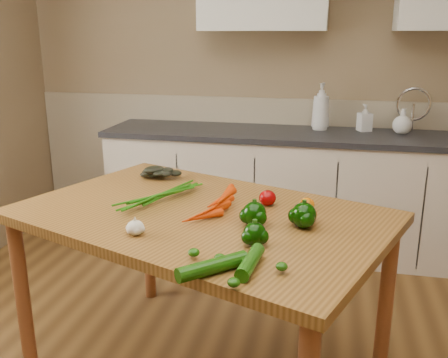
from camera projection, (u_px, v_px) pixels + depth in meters
name	position (u px, v px, depth m)	size (l,w,h in m)	color
room	(201.00, 140.00, 1.65)	(4.04, 5.04, 2.64)	brown
counter_run	(299.00, 190.00, 3.72)	(2.84, 0.64, 1.14)	beige
table	(201.00, 232.00, 2.20)	(1.82, 1.50, 0.84)	brown
soap_bottle_a	(321.00, 107.00, 3.64)	(0.13, 0.13, 0.34)	silver
soap_bottle_b	(365.00, 118.00, 3.60)	(0.09, 0.09, 0.19)	silver
soap_bottle_c	(403.00, 121.00, 3.52)	(0.14, 0.14, 0.17)	silver
carrot_bunch	(199.00, 200.00, 2.20)	(0.29, 0.22, 0.08)	#DB3A05
leafy_greens	(162.00, 167.00, 2.67)	(0.22, 0.20, 0.11)	black
garlic_bulb	(135.00, 228.00, 1.92)	(0.07, 0.07, 0.06)	silver
pepper_a	(254.00, 214.00, 2.00)	(0.10, 0.10, 0.10)	black
pepper_b	(304.00, 215.00, 1.98)	(0.10, 0.10, 0.10)	black
pepper_c	(255.00, 234.00, 1.82)	(0.09, 0.09, 0.09)	black
tomato_a	(267.00, 198.00, 2.24)	(0.08, 0.08, 0.07)	#820203
tomato_b	(307.00, 204.00, 2.17)	(0.07, 0.07, 0.06)	#CA5E05
tomato_c	(309.00, 215.00, 2.05)	(0.06, 0.06, 0.06)	#CA5E05
zucchini_a	(250.00, 262.00, 1.64)	(0.05, 0.05, 0.21)	#124006
zucchini_b	(213.00, 266.00, 1.61)	(0.05, 0.05, 0.25)	#124006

